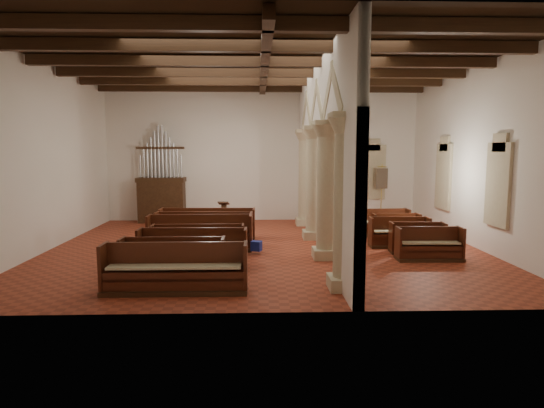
{
  "coord_description": "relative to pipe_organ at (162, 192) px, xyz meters",
  "views": [
    {
      "loc": [
        -0.23,
        -14.77,
        3.26
      ],
      "look_at": [
        0.26,
        0.5,
        1.4
      ],
      "focal_mm": 30.0,
      "sensor_mm": 36.0,
      "label": 1
    }
  ],
  "objects": [
    {
      "name": "arcade",
      "position": [
        6.3,
        -5.5,
        2.19
      ],
      "size": [
        0.9,
        11.9,
        6.0
      ],
      "color": "#C4BB92",
      "rests_on": "floor"
    },
    {
      "name": "tube_heater_b",
      "position": [
        2.93,
        -9.05,
        -1.21
      ],
      "size": [
        1.15,
        0.22,
        0.11
      ],
      "primitive_type": "cylinder",
      "rotation": [
        0.0,
        1.57,
        0.09
      ],
      "color": "white",
      "rests_on": "floor"
    },
    {
      "name": "window_right_a",
      "position": [
        11.48,
        -7.0,
        0.83
      ],
      "size": [
        0.03,
        1.0,
        2.2
      ],
      "primitive_type": "cube",
      "color": "#2B624D",
      "rests_on": "wall_right"
    },
    {
      "name": "nave_pew_1",
      "position": [
        2.13,
        -8.98,
        -1.03
      ],
      "size": [
        2.62,
        0.72,
        1.04
      ],
      "rotation": [
        0.0,
        0.0,
        -0.01
      ],
      "color": "#3C2513",
      "rests_on": "floor"
    },
    {
      "name": "wall_right",
      "position": [
        11.5,
        -5.5,
        1.63
      ],
      "size": [
        0.02,
        12.0,
        6.0
      ],
      "primitive_type": "cube",
      "color": "white",
      "rests_on": "floor"
    },
    {
      "name": "nave_pew_2",
      "position": [
        2.47,
        -7.88,
        -1.02
      ],
      "size": [
        3.01,
        0.79,
        1.07
      ],
      "rotation": [
        0.0,
        0.0,
        -0.03
      ],
      "color": "#3C2513",
      "rests_on": "floor"
    },
    {
      "name": "ceiling",
      "position": [
        4.5,
        -5.5,
        4.63
      ],
      "size": [
        14.0,
        14.0,
        0.0
      ],
      "primitive_type": "plane",
      "rotation": [
        3.14,
        0.0,
        0.0
      ],
      "color": "black",
      "rests_on": "wall_back"
    },
    {
      "name": "dossal_curtain",
      "position": [
        8.0,
        0.42,
        -0.21
      ],
      "size": [
        1.8,
        0.07,
        2.17
      ],
      "color": "maroon",
      "rests_on": "floor"
    },
    {
      "name": "aisle_pew_3",
      "position": [
        9.18,
        -4.51,
        -1.04
      ],
      "size": [
        1.68,
        0.69,
        0.98
      ],
      "rotation": [
        0.0,
        0.0,
        0.02
      ],
      "color": "#3C2513",
      "rests_on": "floor"
    },
    {
      "name": "wall_front",
      "position": [
        4.5,
        -11.5,
        1.63
      ],
      "size": [
        14.0,
        0.02,
        6.0
      ],
      "primitive_type": "cube",
      "color": "white",
      "rests_on": "floor"
    },
    {
      "name": "hymnal_box_b",
      "position": [
        3.16,
        -8.14,
        -1.11
      ],
      "size": [
        0.4,
        0.37,
        0.32
      ],
      "primitive_type": "cube",
      "rotation": [
        0.0,
        0.0,
        -0.38
      ],
      "color": "navy",
      "rests_on": "floor"
    },
    {
      "name": "tube_heater_a",
      "position": [
        2.57,
        -9.29,
        -1.21
      ],
      "size": [
        1.01,
        0.16,
        0.1
      ],
      "primitive_type": "cylinder",
      "rotation": [
        0.0,
        1.57,
        -0.05
      ],
      "color": "white",
      "rests_on": "floor"
    },
    {
      "name": "lectern",
      "position": [
        2.86,
        -1.33,
        -0.92
      ],
      "size": [
        0.48,
        0.49,
        1.09
      ],
      "rotation": [
        0.0,
        0.0,
        -0.14
      ],
      "color": "#352010",
      "rests_on": "floor"
    },
    {
      "name": "floor",
      "position": [
        4.5,
        -5.5,
        -1.37
      ],
      "size": [
        14.0,
        14.0,
        0.0
      ],
      "primitive_type": "plane",
      "color": "#943720",
      "rests_on": "ground"
    },
    {
      "name": "wall_back",
      "position": [
        4.5,
        0.5,
        1.63
      ],
      "size": [
        14.0,
        0.02,
        6.0
      ],
      "primitive_type": "cube",
      "color": "white",
      "rests_on": "floor"
    },
    {
      "name": "window_back",
      "position": [
        9.5,
        0.48,
        0.83
      ],
      "size": [
        1.0,
        0.03,
        2.2
      ],
      "primitive_type": "cube",
      "color": "#2B624D",
      "rests_on": "wall_back"
    },
    {
      "name": "nave_pew_6",
      "position": [
        2.45,
        -3.9,
        -1.01
      ],
      "size": [
        3.46,
        0.85,
        1.11
      ],
      "rotation": [
        0.0,
        0.0,
        -0.03
      ],
      "color": "#3C2513",
      "rests_on": "floor"
    },
    {
      "name": "wall_left",
      "position": [
        -2.5,
        -5.5,
        1.63
      ],
      "size": [
        0.02,
        12.0,
        6.0
      ],
      "primitive_type": "cube",
      "color": "white",
      "rests_on": "floor"
    },
    {
      "name": "window_right_b",
      "position": [
        11.48,
        -3.0,
        0.83
      ],
      "size": [
        0.03,
        1.0,
        2.2
      ],
      "primitive_type": "cube",
      "color": "#2B624D",
      "rests_on": "wall_right"
    },
    {
      "name": "hymnal_box_c",
      "position": [
        4.23,
        -6.36,
        -1.12
      ],
      "size": [
        0.38,
        0.34,
        0.3
      ],
      "primitive_type": "cube",
      "rotation": [
        0.0,
        0.0,
        -0.39
      ],
      "color": "navy",
      "rests_on": "floor"
    },
    {
      "name": "aisle_pew_4",
      "position": [
        8.93,
        -3.53,
        -1.03
      ],
      "size": [
        2.12,
        0.82,
        1.01
      ],
      "rotation": [
        0.0,
        0.0,
        0.07
      ],
      "color": "#3C2513",
      "rests_on": "floor"
    },
    {
      "name": "hymnal_box_a",
      "position": [
        3.16,
        -9.35,
        -1.1
      ],
      "size": [
        0.37,
        0.32,
        0.34
      ],
      "primitive_type": "cube",
      "rotation": [
        0.0,
        0.0,
        -0.13
      ],
      "color": "navy",
      "rests_on": "floor"
    },
    {
      "name": "aisle_pew_2",
      "position": [
        8.99,
        -5.5,
        -1.04
      ],
      "size": [
        1.98,
        0.7,
        1.0
      ],
      "rotation": [
        0.0,
        0.0,
        -0.02
      ],
      "color": "#3C2513",
      "rests_on": "floor"
    },
    {
      "name": "nave_pew_4",
      "position": [
        2.41,
        -5.81,
        -0.99
      ],
      "size": [
        3.34,
        0.79,
        1.15
      ],
      "rotation": [
        0.0,
        0.0,
        0.01
      ],
      "color": "#3C2513",
      "rests_on": "floor"
    },
    {
      "name": "nave_pew_5",
      "position": [
        2.43,
        -4.81,
        -1.01
      ],
      "size": [
        3.36,
        0.92,
        1.1
      ],
      "rotation": [
        0.0,
        0.0,
        -0.06
      ],
      "color": "#3C2513",
      "rests_on": "floor"
    },
    {
      "name": "ceiling_beams",
      "position": [
        4.5,
        -5.5,
        4.45
      ],
      "size": [
        13.8,
        11.8,
        0.3
      ],
      "primitive_type": null,
      "color": "#3C2513",
      "rests_on": "wall_back"
    },
    {
      "name": "aisle_pew_0",
      "position": [
        9.33,
        -7.31,
        -1.04
      ],
      "size": [
        1.93,
        0.68,
        0.98
      ],
      "rotation": [
        0.0,
        0.0,
        -0.01
      ],
      "color": "#3C2513",
      "rests_on": "floor"
    },
    {
      "name": "nave_pew_3",
      "position": [
        2.45,
        -6.63,
        -1.05
      ],
      "size": [
        2.82,
        0.7,
        0.97
      ],
      "rotation": [
        0.0,
        0.0,
        0.02
      ],
      "color": "#3C2513",
      "rests_on": "floor"
    },
    {
      "name": "aisle_pew_1",
      "position": [
        9.29,
        -6.4,
        -1.04
      ],
      "size": [
        1.73,
        0.76,
        0.97
      ],
      "rotation": [
        0.0,
        0.0,
        -0.07
      ],
      "color": "#3C2513",
      "rests_on": "floor"
    },
    {
      "name": "pipe_organ",
      "position": [
        0.0,
        0.0,
        0.0
      ],
      "size": [
        2.1,
        0.85,
        4.4
      ],
      "color": "#3C2513",
      "rests_on": "floor"
    },
    {
      "name": "nave_pew_0",
      "position": [
        2.39,
        -10.11,
        -1.0
      ],
      "size": [
        3.29,
        0.76,
        1.13
      ],
      "rotation": [
        0.0,
        0.0,
        -0.0
      ],
      "color": "#3C2513",
      "rests_on": "floor"
    },
    {
      "name": "processional_banner",
      "position": [
        9.87,
        -0.01,
        -0.55
      ],
      "size": [
        0.57,
        0.73,
        2.58
      ],
      "rotation": [
        0.0,
        0.0,
        0.31
      ],
      "color": "#3C2513",
      "rests_on": "floor"
    }
  ]
}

